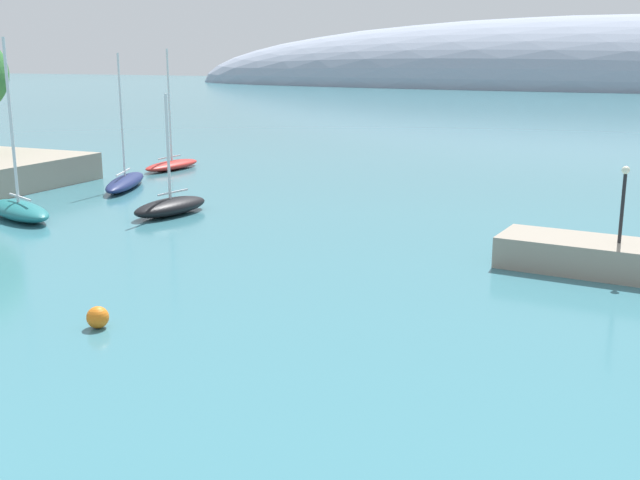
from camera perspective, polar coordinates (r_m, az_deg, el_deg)
name	(u,v)px	position (r m, az deg, el deg)	size (l,w,h in m)	color
distant_ridge	(617,88)	(246.69, 21.04, 10.41)	(280.80, 62.30, 41.70)	#8E99AD
sailboat_navy_near_shore	(125,181)	(59.12, -14.17, 4.21)	(4.93, 8.31, 9.79)	navy
sailboat_teal_mid_mooring	(19,209)	(49.97, -21.31, 2.15)	(7.11, 4.71, 10.67)	#1E6B70
sailboat_black_outer_mooring	(171,206)	(48.70, -10.96, 2.49)	(3.11, 6.05, 7.40)	black
sailboat_red_end_of_line	(172,164)	(68.18, -10.87, 5.55)	(2.45, 6.72, 10.14)	red
mooring_buoy_orange	(98,317)	(29.28, -16.07, -5.50)	(0.81, 0.81, 0.81)	orange
harbor_lamp_post	(624,195)	(36.72, 21.47, 3.13)	(0.36, 0.36, 3.47)	black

